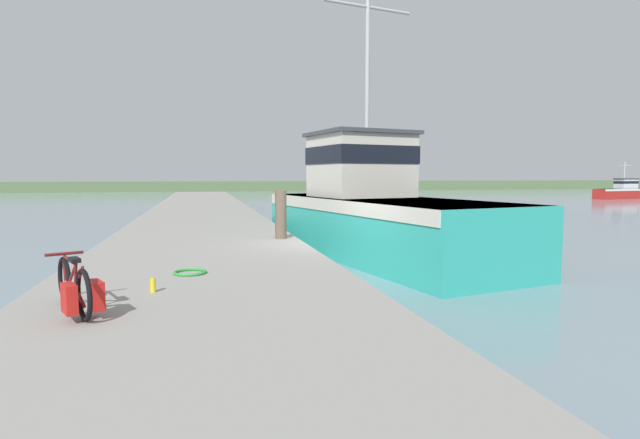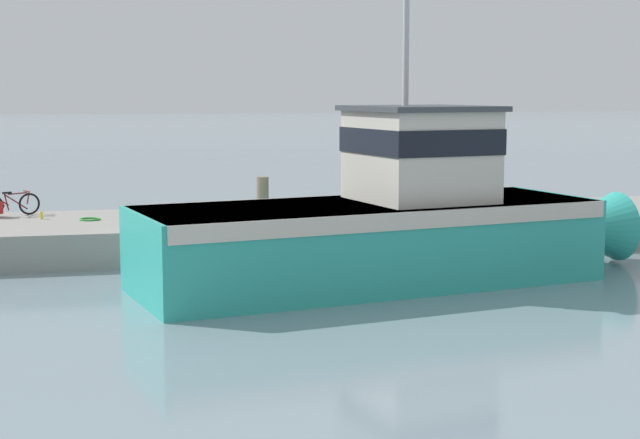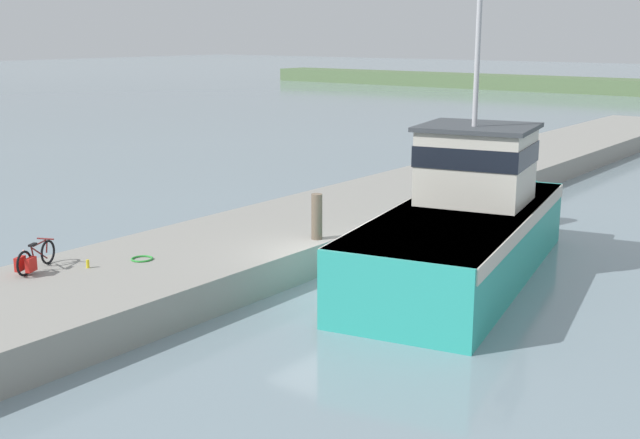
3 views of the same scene
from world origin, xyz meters
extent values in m
plane|color=gray|center=(0.00, 0.00, 0.00)|extent=(320.00, 320.00, 0.00)
cube|color=gray|center=(-3.17, 0.00, 0.45)|extent=(4.87, 80.00, 0.90)
cube|color=teal|center=(2.25, 2.78, 0.91)|extent=(5.50, 10.80, 1.83)
cone|color=teal|center=(1.02, 8.74, 0.91)|extent=(2.08, 2.17, 1.74)
cube|color=beige|center=(2.25, 2.78, 1.64)|extent=(5.52, 10.61, 0.37)
cube|color=beige|center=(1.99, 4.04, 2.83)|extent=(3.26, 3.12, 2.01)
cube|color=black|center=(1.99, 4.04, 3.19)|extent=(3.32, 3.19, 0.56)
cube|color=#3D4247|center=(1.99, 4.04, 3.90)|extent=(3.52, 3.37, 0.12)
cylinder|color=#B2B2B7|center=(2.07, 3.66, 6.54)|extent=(0.14, 0.14, 5.17)
torus|color=black|center=(-4.48, -5.85, 1.20)|extent=(0.30, 0.57, 0.60)
torus|color=black|center=(-4.90, -4.93, 1.20)|extent=(0.30, 0.57, 0.60)
cylinder|color=maroon|center=(-4.55, -5.70, 1.13)|extent=(0.18, 0.33, 0.17)
cylinder|color=maroon|center=(-4.64, -5.51, 1.29)|extent=(0.09, 0.14, 0.46)
cylinder|color=maroon|center=(-4.57, -5.66, 1.35)|extent=(0.22, 0.42, 0.34)
cylinder|color=maroon|center=(-4.75, -5.27, 1.28)|extent=(0.30, 0.60, 0.46)
cylinder|color=maroon|center=(-4.77, -5.23, 1.50)|extent=(0.25, 0.49, 0.05)
cylinder|color=maroon|center=(-4.89, -4.96, 1.35)|extent=(0.07, 0.10, 0.31)
cylinder|color=maroon|center=(-4.87, -4.99, 1.55)|extent=(0.42, 0.22, 0.04)
cube|color=black|center=(-4.65, -5.49, 1.54)|extent=(0.19, 0.26, 0.05)
cube|color=red|center=(-4.63, -5.87, 1.17)|extent=(0.24, 0.34, 0.33)
cube|color=red|center=(-4.37, -5.75, 1.17)|extent=(0.24, 0.34, 0.33)
cylinder|color=brown|center=(-1.18, 0.97, 1.52)|extent=(0.30, 0.30, 1.26)
torus|color=green|center=(-3.38, -3.30, 0.92)|extent=(0.55, 0.55, 0.05)
cylinder|color=yellow|center=(-3.86, -4.56, 1.00)|extent=(0.08, 0.08, 0.20)
camera|label=1|loc=(-3.18, -11.80, 2.53)|focal=28.00mm
camera|label=2|loc=(22.98, -2.95, 4.30)|focal=55.00mm
camera|label=3|loc=(11.77, -15.86, 6.41)|focal=45.00mm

